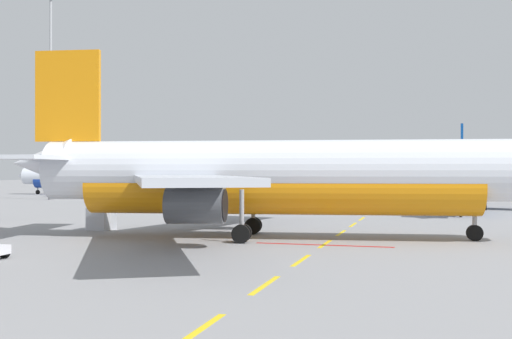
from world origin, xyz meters
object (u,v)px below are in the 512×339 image
at_px(airliner_foreground, 270,176).
at_px(airliner_far_right, 461,180).
at_px(airliner_mid_left, 89,177).
at_px(apron_light_mast_near, 51,74).
at_px(uld_cargo_container, 101,219).

distance_m(airliner_foreground, airliner_far_right, 34.80).
distance_m(airliner_mid_left, airliner_far_right, 68.37).
bearing_deg(airliner_mid_left, airliner_foreground, -50.99).
bearing_deg(apron_light_mast_near, airliner_foreground, -43.31).
relative_size(airliner_mid_left, apron_light_mast_near, 0.88).
bearing_deg(airliner_foreground, airliner_mid_left, 129.01).
bearing_deg(airliner_far_right, airliner_foreground, -111.77).
relative_size(airliner_foreground, airliner_far_right, 1.22).
xyz_separation_m(airliner_foreground, uld_cargo_container, (-13.12, 2.10, -3.15)).
xyz_separation_m(airliner_mid_left, apron_light_mast_near, (5.20, -19.28, 15.45)).
height_order(airliner_far_right, apron_light_mast_near, apron_light_mast_near).
bearing_deg(airliner_mid_left, apron_light_mast_near, -74.91).
xyz_separation_m(airliner_foreground, airliner_far_right, (12.90, 32.31, -0.70)).
relative_size(airliner_far_right, apron_light_mast_near, 0.94).
bearing_deg(apron_light_mast_near, airliner_mid_left, 105.09).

